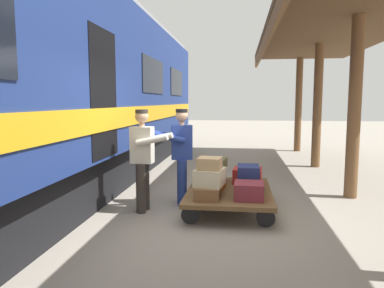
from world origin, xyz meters
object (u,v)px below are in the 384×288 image
Objects in this scene: suitcase_cream_canvas at (210,177)px; suitcase_black_hardshell at (248,184)px; suitcase_navy_fabric at (248,172)px; suitcase_burgundy_valise at (249,191)px; suitcase_orange_carryall at (211,183)px; suitcase_tan_vintage at (210,163)px; porter_by_door at (144,157)px; train_car at (15,87)px; suitcase_slate_roller at (212,170)px; suitcase_maroon_trunk at (213,175)px; suitcase_brown_leather at (208,192)px; suitcase_olive_duffel at (215,163)px; luggage_cart at (229,192)px; suitcase_red_plastic at (247,176)px; porter_in_overalls at (181,153)px.

suitcase_black_hardshell is at bearing -138.25° from suitcase_cream_canvas.
suitcase_navy_fabric is 0.95× the size of suitcase_cream_canvas.
suitcase_orange_carryall is at bearing -42.00° from suitcase_burgundy_valise.
suitcase_tan_vintage is 0.21× the size of porter_by_door.
suitcase_orange_carryall is at bearing -169.54° from train_car.
porter_by_door is (1.72, 0.27, 0.27)m from suitcase_navy_fabric.
suitcase_tan_vintage is (-0.01, 0.58, 0.21)m from suitcase_slate_roller.
train_car is at bearing 8.22° from porter_by_door.
suitcase_maroon_trunk is 1.13m from suitcase_brown_leather.
suitcase_brown_leather is at bearing 0.00° from suitcase_burgundy_valise.
suitcase_brown_leather is at bearing 88.52° from suitcase_olive_duffel.
luggage_cart is 0.71m from suitcase_cream_canvas.
luggage_cart is 4.86× the size of suitcase_olive_duffel.
suitcase_slate_roller reaches higher than suitcase_red_plastic.
train_car is at bearing 0.20° from suitcase_burgundy_valise.
suitcase_olive_duffel is at bearing -91.48° from suitcase_brown_leather.
suitcase_red_plastic is (-0.63, -1.13, 0.04)m from suitcase_brown_leather.
train_car is at bearing 19.69° from suitcase_olive_duffel.
suitcase_burgundy_valise is (-0.63, 1.13, -0.01)m from suitcase_maroon_trunk.
suitcase_black_hardshell is 0.66m from suitcase_slate_roller.
suitcase_navy_fabric is 1.77m from porter_by_door.
suitcase_slate_roller is (0.62, 0.56, 0.19)m from suitcase_red_plastic.
suitcase_black_hardshell is at bearing -171.26° from train_car.
suitcase_tan_vintage is (0.61, 0.57, 0.44)m from suitcase_black_hardshell.
porter_by_door is at bearing 36.63° from suitcase_olive_duffel.
suitcase_black_hardshell is 1.00× the size of suitcase_orange_carryall.
suitcase_orange_carryall is 0.57m from suitcase_maroon_trunk.
suitcase_olive_duffel is 0.72m from porter_in_overalls.
suitcase_black_hardshell is 0.85m from suitcase_brown_leather.
luggage_cart is 0.35m from suitcase_orange_carryall.
suitcase_red_plastic is (-0.31, -0.57, 0.18)m from luggage_cart.
suitcase_red_plastic is 1.02× the size of suitcase_navy_fabric.
suitcase_black_hardshell is 0.75× the size of suitcase_brown_leather.
suitcase_cream_canvas reaches higher than suitcase_black_hardshell.
suitcase_cream_canvas is at bearing 127.98° from porter_in_overalls.
train_car is at bearing 0.24° from suitcase_brown_leather.
suitcase_tan_vintage reaches higher than suitcase_cream_canvas.
suitcase_black_hardshell is 0.84m from suitcase_cream_canvas.
suitcase_slate_roller is 0.61m from suitcase_navy_fabric.
suitcase_tan_vintage is at bearing 169.96° from suitcase_brown_leather.
suitcase_burgundy_valise is at bearing -179.80° from train_car.
suitcase_black_hardshell is at bearing -136.76° from suitcase_tan_vintage.
suitcase_orange_carryall is 0.58m from suitcase_cream_canvas.
luggage_cart is 0.87m from suitcase_tan_vintage.
porter_by_door is at bearing 14.63° from suitcase_slate_roller.
suitcase_cream_canvas is 0.97m from porter_in_overalls.
porter_in_overalls is 0.73m from porter_by_door.
porter_in_overalls is (0.87, -0.20, 0.63)m from luggage_cart.
suitcase_olive_duffel is at bearing -160.31° from train_car.
porter_by_door is at bearing -171.78° from train_car.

